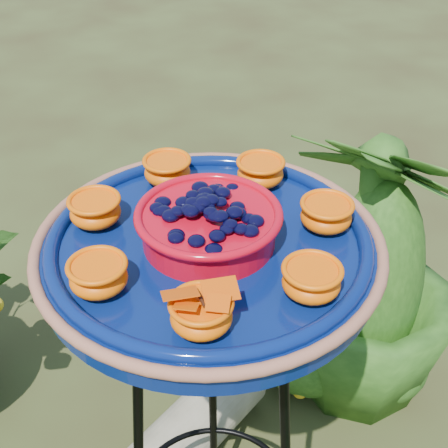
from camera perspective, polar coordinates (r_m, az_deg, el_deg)
The scene contains 4 objects.
tripod_stand at distance 1.24m, azimuth -1.08°, elevation -17.81°, with size 0.40×0.41×0.99m.
feeder_dish at distance 0.93m, azimuth -1.38°, elevation -1.68°, with size 0.56×0.56×0.12m.
driftwood_log at distance 1.86m, azimuth -3.39°, elevation -18.58°, with size 0.17×0.17×0.52m, color tan.
shrub_back_right at distance 1.82m, azimuth 13.53°, elevation -4.06°, with size 0.52×0.52×0.92m, color #214913.
Camera 1 is at (0.03, -0.76, 1.60)m, focal length 50.00 mm.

